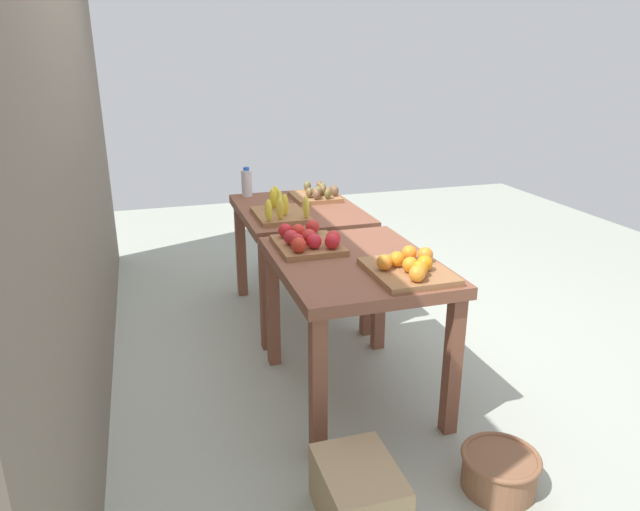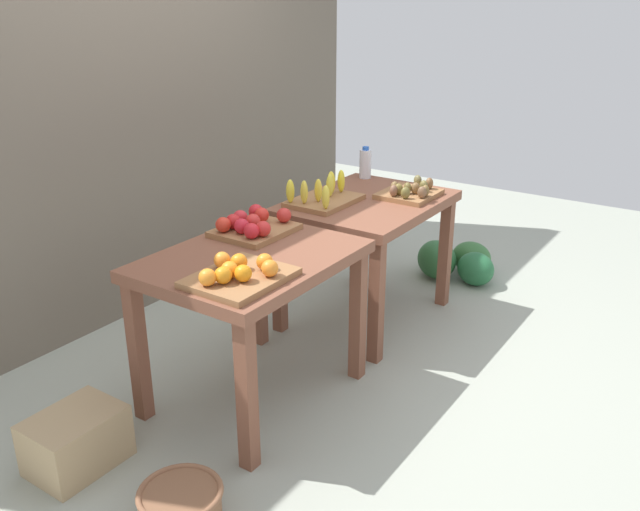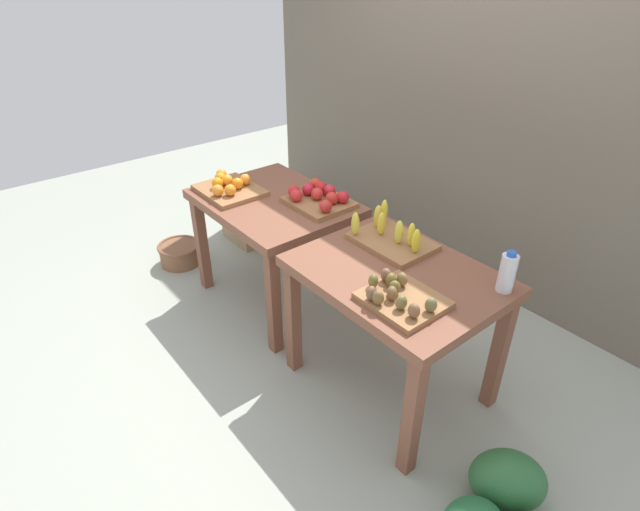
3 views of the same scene
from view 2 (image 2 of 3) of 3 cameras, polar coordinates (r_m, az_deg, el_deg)
The scene contains 12 objects.
ground_plane at distance 4.01m, azimuth -0.33°, elevation -8.08°, with size 8.00×8.00×0.00m, color #A3AA9B.
back_wall at distance 4.43m, azimuth -15.44°, elevation 14.51°, with size 4.40×0.12×3.00m, color #6C6153.
display_table_left at distance 3.32m, azimuth -5.84°, elevation -1.83°, with size 1.04×0.80×0.79m.
display_table_right at distance 4.18m, azimuth 4.00°, elevation 3.20°, with size 1.04×0.80×0.79m.
orange_bin at distance 2.96m, azimuth -6.89°, elevation -1.56°, with size 0.44×0.36×0.11m.
apple_bin at distance 3.54m, azimuth -5.73°, elevation 2.57°, with size 0.41×0.34×0.11m.
banana_crate at distance 4.04m, azimuth 0.26°, elevation 5.01°, with size 0.44×0.32×0.17m.
kiwi_bin at distance 4.21m, azimuth 7.65°, elevation 5.37°, with size 0.37×0.32×0.10m.
water_bottle at distance 4.61m, azimuth 3.87°, elevation 7.80°, with size 0.08×0.08×0.22m.
watermelon_pile at distance 5.06m, azimuth 11.55°, elevation -0.48°, with size 0.58×0.69×0.28m.
wicker_basket at distance 2.87m, azimuth -11.69°, elevation -20.13°, with size 0.34×0.34×0.17m.
cardboard_produce_box at distance 3.27m, azimuth -19.98°, elevation -14.53°, with size 0.40×0.30×0.26m, color tan.
Camera 2 is at (-2.88, -1.98, 1.98)m, focal length 37.72 mm.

